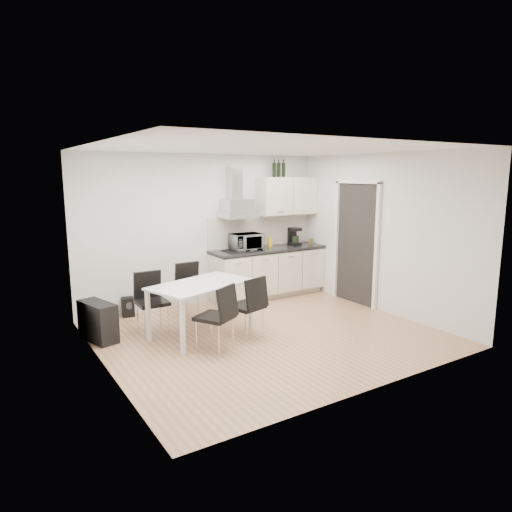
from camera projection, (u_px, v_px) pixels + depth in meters
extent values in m
plane|color=tan|center=(267.00, 334.00, 6.52)|extent=(4.50, 4.50, 0.00)
cube|color=silver|center=(204.00, 230.00, 7.96)|extent=(4.50, 0.10, 2.60)
cube|color=silver|center=(377.00, 270.00, 4.63)|extent=(4.50, 0.10, 2.60)
cube|color=silver|center=(101.00, 261.00, 5.11)|extent=(0.10, 4.00, 2.60)
cube|color=silver|center=(382.00, 233.00, 7.47)|extent=(0.10, 4.00, 2.60)
plane|color=white|center=(268.00, 148.00, 6.06)|extent=(4.50, 4.50, 0.00)
cube|color=white|center=(356.00, 244.00, 7.95)|extent=(0.08, 1.04, 2.10)
cube|color=beige|center=(267.00, 293.00, 8.57)|extent=(2.16, 0.52, 0.10)
cube|color=beige|center=(268.00, 271.00, 8.46)|extent=(2.20, 0.60, 0.76)
cube|color=#232325|center=(269.00, 249.00, 8.37)|extent=(2.22, 0.64, 0.04)
cube|color=beige|center=(260.00, 231.00, 8.57)|extent=(2.20, 0.02, 0.58)
cube|color=beige|center=(287.00, 196.00, 8.58)|extent=(1.20, 0.35, 0.70)
cube|color=silver|center=(238.00, 209.00, 8.00)|extent=(0.60, 0.46, 0.30)
cube|color=silver|center=(234.00, 183.00, 8.01)|extent=(0.22, 0.20, 0.55)
imported|color=silver|center=(246.00, 240.00, 8.07)|extent=(0.55, 0.31, 0.37)
cube|color=yellow|center=(270.00, 242.00, 8.50)|extent=(0.08, 0.04, 0.18)
cylinder|color=brown|center=(310.00, 241.00, 8.81)|extent=(0.04, 0.04, 0.11)
cylinder|color=#4C6626|center=(312.00, 241.00, 8.84)|extent=(0.04, 0.04, 0.11)
cylinder|color=black|center=(274.00, 168.00, 8.33)|extent=(0.07, 0.07, 0.32)
cylinder|color=black|center=(279.00, 168.00, 8.38)|extent=(0.07, 0.07, 0.32)
cylinder|color=black|center=(284.00, 168.00, 8.44)|extent=(0.07, 0.07, 0.32)
cube|color=white|center=(201.00, 284.00, 6.40)|extent=(1.59, 1.20, 0.03)
cube|color=white|center=(183.00, 327.00, 5.74)|extent=(0.06, 0.06, 0.72)
cube|color=white|center=(251.00, 305.00, 6.73)|extent=(0.06, 0.06, 0.72)
cube|color=white|center=(148.00, 316.00, 6.20)|extent=(0.06, 0.06, 0.72)
cube|color=white|center=(217.00, 296.00, 7.18)|extent=(0.06, 0.06, 0.72)
cube|color=black|center=(98.00, 321.00, 6.25)|extent=(0.43, 0.69, 0.54)
cube|color=gold|center=(108.00, 306.00, 6.29)|extent=(0.17, 0.56, 0.09)
cube|color=black|center=(128.00, 307.00, 7.33)|extent=(0.21, 0.19, 0.31)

